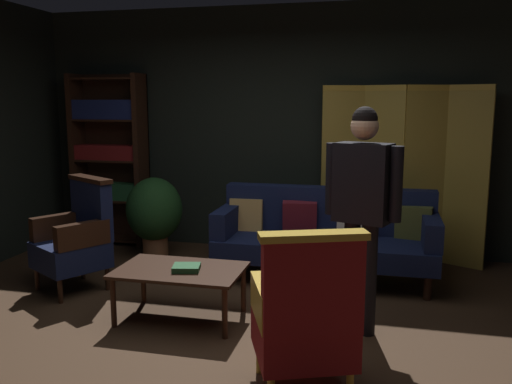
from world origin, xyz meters
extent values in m
plane|color=#3D2819|center=(0.00, 0.00, 0.00)|extent=(10.00, 10.00, 0.00)
cube|color=black|center=(0.00, 2.45, 1.40)|extent=(7.20, 0.10, 2.80)
cube|color=#B29338|center=(0.63, 2.21, 0.95)|extent=(0.45, 0.16, 1.90)
cube|color=gold|center=(0.63, 2.21, 1.87)|extent=(0.45, 0.17, 0.06)
cube|color=#B29338|center=(1.07, 2.19, 0.95)|extent=(0.44, 0.20, 1.90)
cube|color=gold|center=(1.07, 2.19, 1.87)|extent=(0.44, 0.21, 0.06)
cube|color=#B29338|center=(1.50, 2.18, 0.95)|extent=(0.44, 0.19, 1.90)
cube|color=gold|center=(1.50, 2.18, 1.87)|extent=(0.44, 0.20, 0.06)
cube|color=#B29338|center=(1.92, 2.16, 0.95)|extent=(0.42, 0.23, 1.90)
cube|color=gold|center=(1.92, 2.16, 1.87)|extent=(0.43, 0.24, 0.06)
cube|color=black|center=(-2.57, 2.18, 1.02)|extent=(0.06, 0.32, 2.05)
cube|color=black|center=(-1.73, 2.18, 1.02)|extent=(0.06, 0.32, 2.05)
cube|color=black|center=(-2.15, 2.33, 1.02)|extent=(0.90, 0.02, 2.05)
cube|color=black|center=(-2.15, 2.18, 0.06)|extent=(0.86, 0.30, 0.02)
cube|color=black|center=(-2.15, 2.18, 0.54)|extent=(0.86, 0.30, 0.02)
cube|color=#1E4C28|center=(-2.15, 2.16, 0.65)|extent=(0.78, 0.22, 0.20)
cube|color=black|center=(-2.15, 2.18, 1.02)|extent=(0.86, 0.30, 0.02)
cube|color=maroon|center=(-2.15, 2.16, 1.12)|extent=(0.78, 0.22, 0.17)
cube|color=black|center=(-2.15, 2.18, 1.51)|extent=(0.86, 0.30, 0.02)
cube|color=navy|center=(-2.15, 2.16, 1.63)|extent=(0.78, 0.22, 0.23)
cube|color=black|center=(-2.15, 2.18, 1.99)|extent=(0.86, 0.30, 0.02)
cylinder|color=black|center=(-0.40, 1.05, 0.11)|extent=(0.07, 0.07, 0.22)
cylinder|color=black|center=(1.50, 1.05, 0.11)|extent=(0.07, 0.07, 0.22)
cylinder|color=black|center=(-0.40, 1.65, 0.11)|extent=(0.07, 0.07, 0.22)
cylinder|color=black|center=(1.50, 1.65, 0.11)|extent=(0.07, 0.07, 0.22)
cube|color=#111938|center=(0.55, 1.35, 0.32)|extent=(2.10, 0.76, 0.20)
cube|color=#111938|center=(0.55, 1.66, 0.65)|extent=(2.10, 0.18, 0.46)
cube|color=#111938|center=(-0.43, 1.35, 0.55)|extent=(0.16, 0.68, 0.26)
cube|color=#111938|center=(1.53, 1.35, 0.55)|extent=(0.16, 0.68, 0.26)
cube|color=tan|center=(-0.28, 1.55, 0.57)|extent=(0.35, 0.17, 0.35)
cube|color=maroon|center=(0.27, 1.55, 0.57)|extent=(0.36, 0.21, 0.35)
cube|color=beige|center=(0.83, 1.55, 0.57)|extent=(0.36, 0.19, 0.35)
cube|color=#4C5123|center=(1.38, 1.55, 0.57)|extent=(0.36, 0.19, 0.34)
cylinder|color=black|center=(-0.92, -0.12, 0.20)|extent=(0.04, 0.04, 0.39)
cylinder|color=black|center=(-0.02, -0.12, 0.20)|extent=(0.04, 0.04, 0.39)
cylinder|color=black|center=(-0.92, 0.42, 0.20)|extent=(0.04, 0.04, 0.39)
cylinder|color=black|center=(-0.02, 0.42, 0.20)|extent=(0.04, 0.04, 0.39)
cube|color=black|center=(-0.47, 0.15, 0.41)|extent=(1.00, 0.64, 0.03)
cylinder|color=gold|center=(0.78, -0.39, 0.11)|extent=(0.04, 0.04, 0.22)
cylinder|color=gold|center=(0.35, -0.56, 0.11)|extent=(0.04, 0.04, 0.22)
cube|color=maroon|center=(0.64, -0.69, 0.34)|extent=(0.72, 0.72, 0.24)
cube|color=maroon|center=(0.73, -0.91, 0.73)|extent=(0.57, 0.31, 0.54)
cube|color=gold|center=(0.73, -0.91, 1.02)|extent=(0.61, 0.34, 0.04)
cube|color=gold|center=(0.87, -0.61, 0.57)|extent=(0.26, 0.50, 0.22)
cube|color=gold|center=(0.42, -0.78, 0.57)|extent=(0.26, 0.50, 0.22)
cylinder|color=black|center=(-2.01, 0.46, 0.11)|extent=(0.04, 0.04, 0.22)
cylinder|color=black|center=(-1.61, 0.23, 0.11)|extent=(0.04, 0.04, 0.22)
cylinder|color=black|center=(-1.77, 0.86, 0.11)|extent=(0.04, 0.04, 0.22)
cylinder|color=black|center=(-1.38, 0.62, 0.11)|extent=(0.04, 0.04, 0.22)
cube|color=#111938|center=(-1.69, 0.54, 0.34)|extent=(0.77, 0.77, 0.24)
cube|color=#111938|center=(-1.57, 0.74, 0.73)|extent=(0.54, 0.39, 0.54)
cube|color=black|center=(-1.57, 0.74, 1.02)|extent=(0.58, 0.42, 0.04)
cube|color=black|center=(-1.90, 0.67, 0.57)|extent=(0.33, 0.48, 0.22)
cube|color=black|center=(-1.49, 0.42, 0.57)|extent=(0.33, 0.48, 0.22)
cylinder|color=black|center=(1.00, 0.20, 0.43)|extent=(0.12, 0.12, 0.86)
cylinder|color=black|center=(0.87, 0.25, 0.43)|extent=(0.12, 0.12, 0.86)
cube|color=maroon|center=(0.94, 0.23, 0.90)|extent=(0.36, 0.26, 0.09)
cube|color=black|center=(0.94, 0.23, 1.15)|extent=(0.45, 0.33, 0.58)
cube|color=white|center=(0.97, 0.33, 1.18)|extent=(0.14, 0.06, 0.41)
cube|color=maroon|center=(0.98, 0.33, 1.41)|extent=(0.09, 0.05, 0.04)
cylinder|color=black|center=(1.17, 0.14, 1.16)|extent=(0.09, 0.09, 0.54)
cylinder|color=black|center=(0.70, 0.31, 1.16)|extent=(0.09, 0.09, 0.54)
sphere|color=tan|center=(0.94, 0.23, 1.56)|extent=(0.20, 0.20, 0.20)
sphere|color=black|center=(0.94, 0.23, 1.61)|extent=(0.18, 0.18, 0.18)
cylinder|color=brown|center=(-1.36, 1.68, 0.14)|extent=(0.28, 0.28, 0.28)
ellipsoid|color=#193D19|center=(-1.36, 1.68, 0.56)|extent=(0.61, 0.61, 0.71)
cube|color=#1E4C28|center=(-0.40, 0.12, 0.44)|extent=(0.24, 0.22, 0.04)
camera|label=1|loc=(1.08, -3.75, 1.75)|focal=38.08mm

